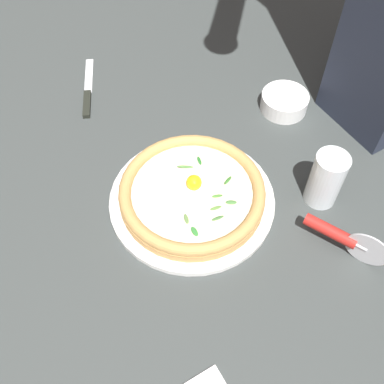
{
  "coord_description": "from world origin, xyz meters",
  "views": [
    {
      "loc": [
        0.29,
        0.45,
        0.72
      ],
      "look_at": [
        0.04,
        0.01,
        0.03
      ],
      "focal_mm": 42.22,
      "sensor_mm": 36.0,
      "label": 1
    }
  ],
  "objects_px": {
    "pizza_cutter": "(341,236)",
    "drinking_glass": "(325,182)",
    "pizza": "(192,193)",
    "table_knife": "(88,95)",
    "side_bowl": "(284,102)"
  },
  "relations": [
    {
      "from": "pizza_cutter",
      "to": "drinking_glass",
      "type": "height_order",
      "value": "drinking_glass"
    },
    {
      "from": "pizza",
      "to": "drinking_glass",
      "type": "relative_size",
      "value": 2.37
    },
    {
      "from": "table_knife",
      "to": "drinking_glass",
      "type": "xyz_separation_m",
      "value": [
        -0.28,
        0.5,
        0.05
      ]
    },
    {
      "from": "side_bowl",
      "to": "drinking_glass",
      "type": "bearing_deg",
      "value": 69.25
    },
    {
      "from": "table_knife",
      "to": "pizza",
      "type": "bearing_deg",
      "value": 99.01
    },
    {
      "from": "side_bowl",
      "to": "drinking_glass",
      "type": "xyz_separation_m",
      "value": [
        0.09,
        0.24,
        0.03
      ]
    },
    {
      "from": "pizza_cutter",
      "to": "drinking_glass",
      "type": "xyz_separation_m",
      "value": [
        -0.05,
        -0.1,
        0.01
      ]
    },
    {
      "from": "side_bowl",
      "to": "pizza_cutter",
      "type": "xyz_separation_m",
      "value": [
        0.14,
        0.34,
        0.02
      ]
    },
    {
      "from": "pizza",
      "to": "table_knife",
      "type": "distance_m",
      "value": 0.39
    },
    {
      "from": "side_bowl",
      "to": "pizza_cutter",
      "type": "height_order",
      "value": "pizza_cutter"
    },
    {
      "from": "pizza",
      "to": "pizza_cutter",
      "type": "height_order",
      "value": "pizza_cutter"
    },
    {
      "from": "side_bowl",
      "to": "pizza_cutter",
      "type": "distance_m",
      "value": 0.37
    },
    {
      "from": "pizza",
      "to": "side_bowl",
      "type": "relative_size",
      "value": 2.64
    },
    {
      "from": "pizza",
      "to": "side_bowl",
      "type": "height_order",
      "value": "pizza"
    },
    {
      "from": "drinking_glass",
      "to": "pizza",
      "type": "bearing_deg",
      "value": -27.75
    }
  ]
}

